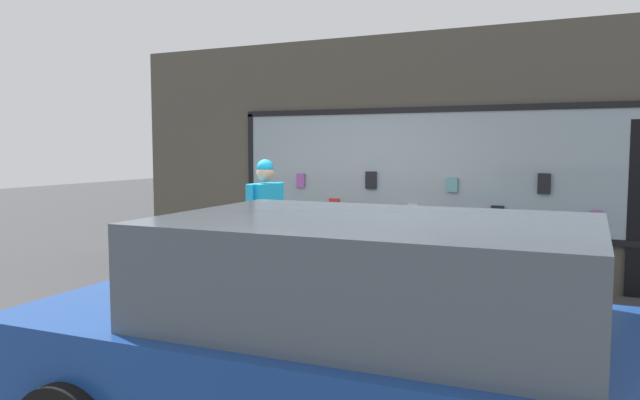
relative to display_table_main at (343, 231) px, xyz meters
name	(u,v)px	position (x,y,z in m)	size (l,w,h in m)	color
ground_plane	(301,309)	(0.00, -1.12, -0.72)	(40.00, 40.00, 0.00)	#38383A
shopfront_facade	(387,156)	(0.10, 1.27, 0.92)	(8.22, 0.29, 3.32)	#4C473D
display_table_main	(343,231)	(0.00, 0.00, 0.00)	(2.95, 0.61, 0.89)	brown
person_browsing	(265,216)	(-0.76, -0.61, 0.22)	(0.29, 0.64, 1.63)	black
small_dog	(236,272)	(-1.05, -0.83, -0.45)	(0.34, 0.49, 0.40)	#99724C
sandwich_board_sign	(530,266)	(2.25, -0.02, -0.23)	(0.65, 0.74, 0.97)	#193F19
parked_car	(375,339)	(1.98, -3.90, 0.02)	(4.18, 2.12, 1.41)	navy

